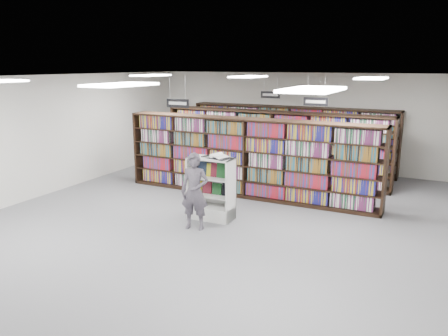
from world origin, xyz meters
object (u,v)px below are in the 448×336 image
at_px(bookshelf_row_near, 247,158).
at_px(open_book, 217,156).
at_px(endcap_display, 212,198).
at_px(shopper, 195,192).

height_order(bookshelf_row_near, open_book, bookshelf_row_near).
xyz_separation_m(endcap_display, open_book, (0.12, 0.02, 0.98)).
relative_size(bookshelf_row_near, endcap_display, 4.88).
bearing_deg(open_book, shopper, -84.00).
height_order(endcap_display, shopper, shopper).
height_order(bookshelf_row_near, endcap_display, bookshelf_row_near).
distance_m(endcap_display, open_book, 0.99).
height_order(open_book, shopper, shopper).
bearing_deg(endcap_display, bookshelf_row_near, 87.91).
bearing_deg(shopper, endcap_display, 76.07).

